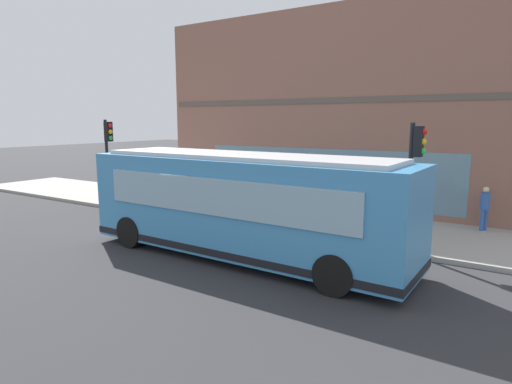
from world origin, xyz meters
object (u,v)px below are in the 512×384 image
at_px(pedestrian_near_building_entrance, 485,206).
at_px(newspaper_vending_box, 310,203).
at_px(pedestrian_by_light_pole, 342,199).
at_px(fire_hydrant, 293,202).
at_px(city_bus_nearside, 242,206).
at_px(traffic_light_down_block, 108,146).
at_px(traffic_light_near_corner, 415,162).
at_px(pedestrian_walking_along_curb, 162,178).

distance_m(pedestrian_near_building_entrance, newspaper_vending_box, 6.50).
relative_size(pedestrian_by_light_pole, newspaper_vending_box, 1.82).
xyz_separation_m(fire_hydrant, pedestrian_by_light_pole, (-1.07, -2.64, 0.58)).
xyz_separation_m(city_bus_nearside, newspaper_vending_box, (6.01, 0.68, -0.95)).
relative_size(traffic_light_down_block, newspaper_vending_box, 4.35).
bearing_deg(pedestrian_by_light_pole, traffic_light_near_corner, -124.04).
distance_m(traffic_light_down_block, newspaper_vending_box, 9.65).
xyz_separation_m(traffic_light_near_corner, pedestrian_walking_along_curb, (2.32, 12.67, -1.65)).
xyz_separation_m(traffic_light_down_block, newspaper_vending_box, (2.98, -8.89, -2.28)).
xyz_separation_m(fire_hydrant, pedestrian_walking_along_curb, (-0.77, 7.03, 0.64)).
xyz_separation_m(traffic_light_down_block, pedestrian_by_light_pole, (2.08, -10.67, -1.79)).
bearing_deg(newspaper_vending_box, traffic_light_near_corner, -121.44).
bearing_deg(city_bus_nearside, pedestrian_near_building_entrance, -40.50).
relative_size(fire_hydrant, pedestrian_near_building_entrance, 0.47).
xyz_separation_m(traffic_light_down_block, pedestrian_walking_along_curb, (2.38, -1.01, -1.73)).
height_order(pedestrian_near_building_entrance, newspaper_vending_box, pedestrian_near_building_entrance).
height_order(traffic_light_down_block, pedestrian_near_building_entrance, traffic_light_down_block).
distance_m(city_bus_nearside, traffic_light_near_corner, 5.28).
distance_m(pedestrian_by_light_pole, pedestrian_near_building_entrance, 4.94).
bearing_deg(pedestrian_walking_along_curb, city_bus_nearside, -122.26).
relative_size(pedestrian_near_building_entrance, newspaper_vending_box, 1.74).
xyz_separation_m(pedestrian_by_light_pole, newspaper_vending_box, (0.90, 1.78, -0.49)).
bearing_deg(city_bus_nearside, newspaper_vending_box, 6.50).
bearing_deg(pedestrian_near_building_entrance, pedestrian_by_light_pole, 109.25).
relative_size(traffic_light_near_corner, newspaper_vending_box, 4.23).
height_order(traffic_light_down_block, newspaper_vending_box, traffic_light_down_block).
xyz_separation_m(fire_hydrant, newspaper_vending_box, (-0.17, -0.86, 0.09)).
relative_size(fire_hydrant, pedestrian_by_light_pole, 0.45).
bearing_deg(traffic_light_near_corner, newspaper_vending_box, 58.56).
bearing_deg(pedestrian_by_light_pole, newspaper_vending_box, 63.30).
distance_m(traffic_light_down_block, pedestrian_walking_along_curb, 3.11).
bearing_deg(traffic_light_near_corner, fire_hydrant, 61.23).
distance_m(traffic_light_near_corner, newspaper_vending_box, 6.02).
distance_m(traffic_light_near_corner, fire_hydrant, 6.83).
height_order(traffic_light_near_corner, fire_hydrant, traffic_light_near_corner).
xyz_separation_m(pedestrian_walking_along_curb, newspaper_vending_box, (0.60, -7.88, -0.55)).
bearing_deg(fire_hydrant, traffic_light_near_corner, -118.77).
height_order(city_bus_nearside, pedestrian_walking_along_curb, city_bus_nearside).
distance_m(traffic_light_down_block, pedestrian_near_building_entrance, 15.88).
bearing_deg(traffic_light_down_block, city_bus_nearside, -107.56).
bearing_deg(city_bus_nearside, pedestrian_by_light_pole, -12.09).
height_order(fire_hydrant, newspaper_vending_box, newspaper_vending_box).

